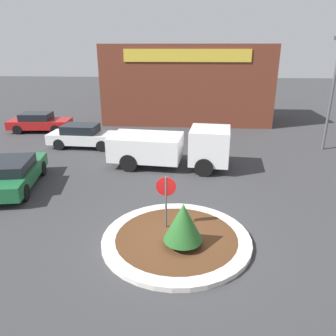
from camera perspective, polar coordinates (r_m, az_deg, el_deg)
ground_plane at (r=10.99m, az=1.47°, el=-12.59°), size 120.00×120.00×0.00m
traffic_island at (r=10.94m, az=1.48°, el=-12.24°), size 4.85×4.85×0.16m
stop_sign at (r=10.87m, az=-0.36°, el=-4.61°), size 0.66×0.07×2.02m
island_shrub at (r=10.08m, az=2.66°, el=-9.40°), size 1.22×1.22×1.42m
utility_truck at (r=17.02m, az=0.72°, el=3.75°), size 6.32×2.93×2.13m
storefront_building at (r=28.34m, az=3.34°, el=14.54°), size 13.30×6.07×6.16m
parked_sedan_green at (r=16.04m, az=-25.44°, el=-0.83°), size 2.69×4.90×1.36m
parked_sedan_red at (r=26.30m, az=-21.51°, el=7.46°), size 4.53×2.22×1.39m
parked_sedan_white at (r=21.24m, az=-14.48°, el=5.46°), size 4.43×1.95×1.43m
light_pole at (r=21.74m, az=26.83°, el=12.59°), size 0.70×0.30×6.51m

